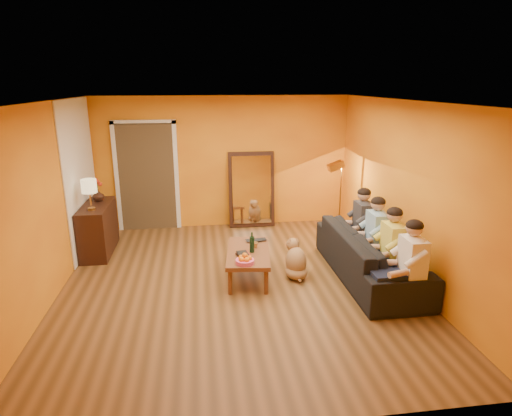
{
  "coord_description": "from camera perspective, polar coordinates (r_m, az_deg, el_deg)",
  "views": [
    {
      "loc": [
        -0.49,
        -5.68,
        2.84
      ],
      "look_at": [
        0.35,
        0.5,
        1.0
      ],
      "focal_mm": 30.0,
      "sensor_mm": 36.0,
      "label": 1
    }
  ],
  "objects": [
    {
      "name": "room_shell",
      "position": [
        6.26,
        -3.01,
        2.18
      ],
      "size": [
        5.0,
        5.5,
        2.6
      ],
      "color": "brown",
      "rests_on": "ground"
    },
    {
      "name": "white_accent",
      "position": [
        7.85,
        -22.36,
        3.87
      ],
      "size": [
        0.02,
        1.9,
        2.58
      ],
      "primitive_type": "cube",
      "color": "white",
      "rests_on": "wall_left"
    },
    {
      "name": "doorway_recess",
      "position": [
        8.76,
        -14.24,
        4.13
      ],
      "size": [
        1.06,
        0.3,
        2.1
      ],
      "primitive_type": "cube",
      "color": "#3F2D19",
      "rests_on": "floor"
    },
    {
      "name": "door_jamb_left",
      "position": [
        8.72,
        -18.05,
        3.78
      ],
      "size": [
        0.08,
        0.06,
        2.2
      ],
      "primitive_type": "cube",
      "color": "white",
      "rests_on": "wall_back"
    },
    {
      "name": "door_jamb_right",
      "position": [
        8.59,
        -10.54,
        4.13
      ],
      "size": [
        0.08,
        0.06,
        2.2
      ],
      "primitive_type": "cube",
      "color": "white",
      "rests_on": "wall_back"
    },
    {
      "name": "door_header",
      "position": [
        8.48,
        -14.84,
        11.03
      ],
      "size": [
        1.22,
        0.06,
        0.08
      ],
      "primitive_type": "cube",
      "color": "white",
      "rests_on": "wall_back"
    },
    {
      "name": "mirror_frame",
      "position": [
        8.63,
        -0.6,
        2.49
      ],
      "size": [
        0.92,
        0.27,
        1.51
      ],
      "primitive_type": "cube",
      "rotation": [
        -0.14,
        0.0,
        0.0
      ],
      "color": "#331711",
      "rests_on": "floor"
    },
    {
      "name": "mirror_glass",
      "position": [
        8.59,
        -0.56,
        2.42
      ],
      "size": [
        0.78,
        0.21,
        1.35
      ],
      "primitive_type": "cube",
      "rotation": [
        -0.14,
        0.0,
        0.0
      ],
      "color": "white",
      "rests_on": "mirror_frame"
    },
    {
      "name": "sideboard",
      "position": [
        7.82,
        -20.28,
        -2.61
      ],
      "size": [
        0.44,
        1.18,
        0.85
      ],
      "primitive_type": "cube",
      "color": "#331711",
      "rests_on": "floor"
    },
    {
      "name": "table_lamp",
      "position": [
        7.36,
        -21.27,
        1.65
      ],
      "size": [
        0.24,
        0.24,
        0.51
      ],
      "primitive_type": null,
      "color": "beige",
      "rests_on": "sideboard"
    },
    {
      "name": "sofa",
      "position": [
        6.66,
        14.92,
        -6.02
      ],
      "size": [
        2.45,
        0.96,
        0.72
      ],
      "primitive_type": "imported",
      "rotation": [
        0.0,
        0.0,
        1.57
      ],
      "color": "black",
      "rests_on": "floor"
    },
    {
      "name": "coffee_table",
      "position": [
        6.49,
        -1.03,
        -7.47
      ],
      "size": [
        0.76,
        1.29,
        0.42
      ],
      "primitive_type": null,
      "rotation": [
        0.0,
        0.0,
        -0.12
      ],
      "color": "brown",
      "rests_on": "floor"
    },
    {
      "name": "floor_lamp",
      "position": [
        8.11,
        11.16,
        0.97
      ],
      "size": [
        0.3,
        0.24,
        1.44
      ],
      "primitive_type": null,
      "rotation": [
        0.0,
        0.0,
        0.0
      ],
      "color": "#B98336",
      "rests_on": "floor"
    },
    {
      "name": "dog",
      "position": [
        6.48,
        5.36,
        -6.7
      ],
      "size": [
        0.44,
        0.58,
        0.61
      ],
      "primitive_type": null,
      "rotation": [
        0.0,
        0.0,
        0.23
      ],
      "color": "#A6834B",
      "rests_on": "floor"
    },
    {
      "name": "person_far_left",
      "position": [
        5.79,
        20.05,
        -7.27
      ],
      "size": [
        0.7,
        0.44,
        1.22
      ],
      "primitive_type": null,
      "color": "white",
      "rests_on": "sofa"
    },
    {
      "name": "person_mid_left",
      "position": [
        6.24,
        17.75,
        -5.32
      ],
      "size": [
        0.7,
        0.44,
        1.22
      ],
      "primitive_type": null,
      "color": "#D8CC48",
      "rests_on": "sofa"
    },
    {
      "name": "person_mid_right",
      "position": [
        6.71,
        15.78,
        -3.63
      ],
      "size": [
        0.7,
        0.44,
        1.22
      ],
      "primitive_type": null,
      "color": "#8CB9D9",
      "rests_on": "sofa"
    },
    {
      "name": "person_far_right",
      "position": [
        7.19,
        14.07,
        -2.16
      ],
      "size": [
        0.7,
        0.44,
        1.22
      ],
      "primitive_type": null,
      "color": "#313135",
      "rests_on": "sofa"
    },
    {
      "name": "fruit_bowl",
      "position": [
        5.96,
        -1.49,
        -6.71
      ],
      "size": [
        0.26,
        0.26,
        0.16
      ],
      "primitive_type": null,
      "color": "#EE548C",
      "rests_on": "coffee_table"
    },
    {
      "name": "wine_bottle",
      "position": [
        6.31,
        -0.54,
        -4.6
      ],
      "size": [
        0.07,
        0.07,
        0.31
      ],
      "primitive_type": "cylinder",
      "color": "black",
      "rests_on": "coffee_table"
    },
    {
      "name": "tumbler",
      "position": [
        6.52,
        -0.12,
        -4.96
      ],
      "size": [
        0.1,
        0.1,
        0.08
      ],
      "primitive_type": "imported",
      "rotation": [
        0.0,
        0.0,
        0.08
      ],
      "color": "#B27F3F",
      "rests_on": "coffee_table"
    },
    {
      "name": "laptop",
      "position": [
        6.75,
        0.13,
        -4.46
      ],
      "size": [
        0.35,
        0.25,
        0.03
      ],
      "primitive_type": "imported",
      "rotation": [
        0.0,
        0.0,
        0.13
      ],
      "color": "black",
      "rests_on": "coffee_table"
    },
    {
      "name": "book_lower",
      "position": [
        6.2,
        -2.48,
        -6.44
      ],
      "size": [
        0.21,
        0.25,
        0.02
      ],
      "primitive_type": "imported",
      "rotation": [
        0.0,
        0.0,
        0.22
      ],
      "color": "#331711",
      "rests_on": "coffee_table"
    },
    {
      "name": "book_mid",
      "position": [
        6.21,
        -2.4,
        -6.24
      ],
      "size": [
        0.2,
        0.25,
        0.02
      ],
      "primitive_type": "imported",
      "rotation": [
        0.0,
        0.0,
        0.18
      ],
      "color": "red",
      "rests_on": "book_lower"
    },
    {
      "name": "book_upper",
      "position": [
        6.18,
        -2.48,
        -6.16
      ],
      "size": [
        0.18,
        0.22,
        0.02
      ],
      "primitive_type": "imported",
      "rotation": [
        0.0,
        0.0,
        0.14
      ],
      "color": "black",
      "rests_on": "book_mid"
    },
    {
      "name": "vase",
      "position": [
        7.91,
        -20.29,
        1.59
      ],
      "size": [
        0.2,
        0.2,
        0.21
      ],
      "primitive_type": "imported",
      "color": "#331711",
      "rests_on": "sideboard"
    },
    {
      "name": "flowers",
      "position": [
        7.86,
        -20.45,
        3.19
      ],
      "size": [
        0.17,
        0.17,
        0.42
      ],
      "primitive_type": null,
      "color": "red",
      "rests_on": "vase"
    }
  ]
}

